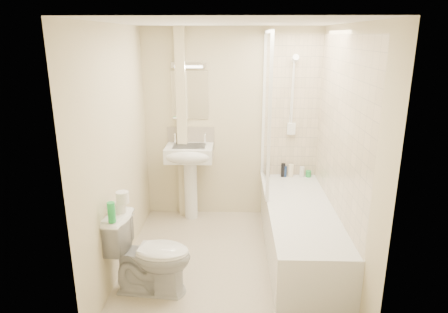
{
  "coord_description": "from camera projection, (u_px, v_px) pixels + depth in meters",
  "views": [
    {
      "loc": [
        0.04,
        -3.7,
        2.29
      ],
      "look_at": [
        -0.07,
        0.2,
        1.1
      ],
      "focal_mm": 32.0,
      "sensor_mm": 36.0,
      "label": 1
    }
  ],
  "objects": [
    {
      "name": "floor",
      "position": [
        230.0,
        262.0,
        4.2
      ],
      "size": [
        2.5,
        2.5,
        0.0
      ],
      "primitive_type": "plane",
      "color": "beige",
      "rests_on": "ground"
    },
    {
      "name": "wall_back",
      "position": [
        232.0,
        125.0,
        5.05
      ],
      "size": [
        2.2,
        0.02,
        2.4
      ],
      "primitive_type": "cube",
      "color": "beige",
      "rests_on": "ground"
    },
    {
      "name": "wall_left",
      "position": [
        117.0,
        152.0,
        3.89
      ],
      "size": [
        0.02,
        2.5,
        2.4
      ],
      "primitive_type": "cube",
      "color": "beige",
      "rests_on": "ground"
    },
    {
      "name": "wall_right",
      "position": [
        345.0,
        154.0,
        3.83
      ],
      "size": [
        0.02,
        2.5,
        2.4
      ],
      "primitive_type": "cube",
      "color": "beige",
      "rests_on": "ground"
    },
    {
      "name": "ceiling",
      "position": [
        231.0,
        22.0,
        3.51
      ],
      "size": [
        2.2,
        2.5,
        0.02
      ],
      "primitive_type": "cube",
      "color": "white",
      "rests_on": "wall_back"
    },
    {
      "name": "tile_back",
      "position": [
        292.0,
        108.0,
        4.95
      ],
      "size": [
        0.7,
        0.01,
        1.75
      ],
      "primitive_type": "cube",
      "color": "beige",
      "rests_on": "wall_back"
    },
    {
      "name": "tile_right",
      "position": [
        340.0,
        126.0,
        3.95
      ],
      "size": [
        0.01,
        2.1,
        1.75
      ],
      "primitive_type": "cube",
      "color": "beige",
      "rests_on": "wall_right"
    },
    {
      "name": "pipe_boxing",
      "position": [
        182.0,
        126.0,
        5.01
      ],
      "size": [
        0.12,
        0.12,
        2.4
      ],
      "primitive_type": "cube",
      "color": "beige",
      "rests_on": "ground"
    },
    {
      "name": "splashback",
      "position": [
        191.0,
        138.0,
        5.1
      ],
      "size": [
        0.6,
        0.02,
        0.3
      ],
      "primitive_type": "cube",
      "color": "beige",
      "rests_on": "wall_back"
    },
    {
      "name": "mirror",
      "position": [
        190.0,
        95.0,
        4.94
      ],
      "size": [
        0.46,
        0.01,
        0.6
      ],
      "primitive_type": "cube",
      "color": "white",
      "rests_on": "wall_back"
    },
    {
      "name": "strip_light",
      "position": [
        189.0,
        65.0,
        4.81
      ],
      "size": [
        0.42,
        0.07,
        0.07
      ],
      "primitive_type": "cube",
      "color": "silver",
      "rests_on": "wall_back"
    },
    {
      "name": "bathtub",
      "position": [
        300.0,
        230.0,
        4.29
      ],
      "size": [
        0.7,
        2.1,
        0.55
      ],
      "color": "white",
      "rests_on": "ground"
    },
    {
      "name": "shower_screen",
      "position": [
        266.0,
        113.0,
        4.54
      ],
      "size": [
        0.04,
        0.92,
        1.8
      ],
      "color": "white",
      "rests_on": "bathtub"
    },
    {
      "name": "shower_fixture",
      "position": [
        293.0,
        99.0,
        4.88
      ],
      "size": [
        0.1,
        0.16,
        0.99
      ],
      "color": "white",
      "rests_on": "wall_back"
    },
    {
      "name": "pedestal_sink",
      "position": [
        189.0,
        162.0,
        4.96
      ],
      "size": [
        0.58,
        0.52,
        1.12
      ],
      "color": "white",
      "rests_on": "ground"
    },
    {
      "name": "bottle_black_a",
      "position": [
        268.0,
        170.0,
        5.11
      ],
      "size": [
        0.05,
        0.05,
        0.18
      ],
      "primitive_type": "cylinder",
      "color": "black",
      "rests_on": "bathtub"
    },
    {
      "name": "bottle_black_b",
      "position": [
        283.0,
        170.0,
        5.11
      ],
      "size": [
        0.05,
        0.05,
        0.18
      ],
      "primitive_type": "cylinder",
      "color": "black",
      "rests_on": "bathtub"
    },
    {
      "name": "bottle_blue",
      "position": [
        285.0,
        171.0,
        5.11
      ],
      "size": [
        0.05,
        0.05,
        0.14
      ],
      "primitive_type": "cylinder",
      "color": "navy",
      "rests_on": "bathtub"
    },
    {
      "name": "bottle_cream",
      "position": [
        291.0,
        171.0,
        5.11
      ],
      "size": [
        0.07,
        0.07,
        0.16
      ],
      "primitive_type": "cylinder",
      "color": "#FAECC1",
      "rests_on": "bathtub"
    },
    {
      "name": "bottle_white_b",
      "position": [
        302.0,
        172.0,
        5.11
      ],
      "size": [
        0.06,
        0.06,
        0.13
      ],
      "primitive_type": "cylinder",
      "color": "silver",
      "rests_on": "bathtub"
    },
    {
      "name": "bottle_green",
      "position": [
        308.0,
        174.0,
        5.12
      ],
      "size": [
        0.07,
        0.07,
        0.08
      ],
      "primitive_type": "cylinder",
      "color": "green",
      "rests_on": "bathtub"
    },
    {
      "name": "toilet",
      "position": [
        150.0,
        254.0,
        3.64
      ],
      "size": [
        0.58,
        0.83,
        0.76
      ],
      "primitive_type": "imported",
      "rotation": [
        0.0,
        0.0,
        1.47
      ],
      "color": "white",
      "rests_on": "ground"
    },
    {
      "name": "toilet_roll_lower",
      "position": [
        120.0,
        207.0,
        3.59
      ],
      "size": [
        0.11,
        0.11,
        0.1
      ],
      "primitive_type": "cylinder",
      "color": "white",
      "rests_on": "toilet"
    },
    {
      "name": "toilet_roll_upper",
      "position": [
        122.0,
        197.0,
        3.55
      ],
      "size": [
        0.11,
        0.11,
        0.11
      ],
      "primitive_type": "cylinder",
      "color": "white",
      "rests_on": "toilet_roll_lower"
    },
    {
      "name": "green_bottle",
      "position": [
        111.0,
        212.0,
        3.39
      ],
      "size": [
        0.07,
        0.07,
        0.18
      ],
      "primitive_type": "cylinder",
      "color": "green",
      "rests_on": "toilet"
    }
  ]
}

